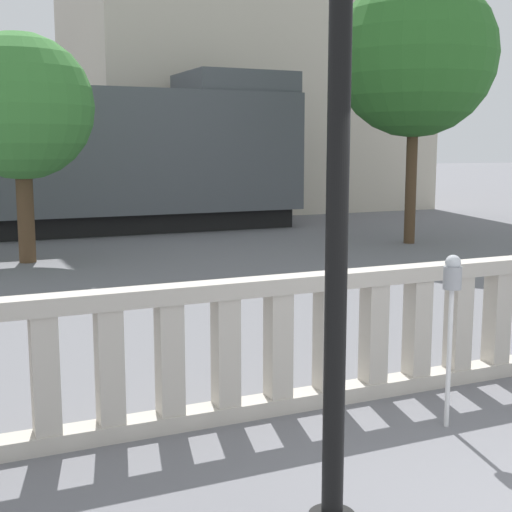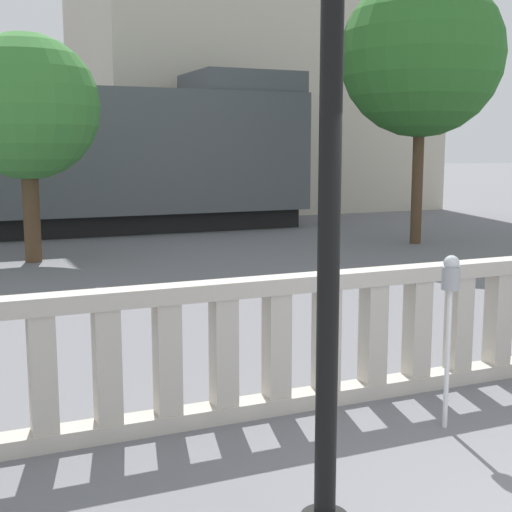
{
  "view_description": "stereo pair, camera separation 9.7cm",
  "coord_description": "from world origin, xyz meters",
  "views": [
    {
      "loc": [
        -3.39,
        -2.48,
        2.32
      ],
      "look_at": [
        -0.5,
        3.94,
        1.24
      ],
      "focal_mm": 50.0,
      "sensor_mm": 36.0,
      "label": 1
    },
    {
      "loc": [
        -3.3,
        -2.51,
        2.32
      ],
      "look_at": [
        -0.5,
        3.94,
        1.24
      ],
      "focal_mm": 50.0,
      "sensor_mm": 36.0,
      "label": 2
    }
  ],
  "objects": [
    {
      "name": "balustrade",
      "position": [
        0.0,
        2.94,
        0.6
      ],
      "size": [
        14.11,
        0.24,
        1.21
      ],
      "color": "#BCB5A8",
      "rests_on": "ground"
    },
    {
      "name": "parking_meter",
      "position": [
        0.39,
        2.05,
        1.14
      ],
      "size": [
        0.15,
        0.15,
        1.45
      ],
      "color": "silver",
      "rests_on": "ground"
    },
    {
      "name": "train_far",
      "position": [
        0.16,
        30.23,
        2.0
      ],
      "size": [
        23.81,
        2.73,
        4.42
      ],
      "color": "black",
      "rests_on": "ground"
    },
    {
      "name": "building_block",
      "position": [
        7.58,
        23.66,
        6.95
      ],
      "size": [
        12.26,
        9.08,
        13.89
      ],
      "color": "beige",
      "rests_on": "ground"
    },
    {
      "name": "tree_left",
      "position": [
        -1.76,
        12.44,
        3.08
      ],
      "size": [
        2.88,
        2.88,
        4.54
      ],
      "color": "#4C3823",
      "rests_on": "ground"
    },
    {
      "name": "tree_right",
      "position": [
        7.05,
        11.65,
        4.43
      ],
      "size": [
        3.81,
        3.81,
        6.35
      ],
      "color": "#4C3823",
      "rests_on": "ground"
    }
  ]
}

